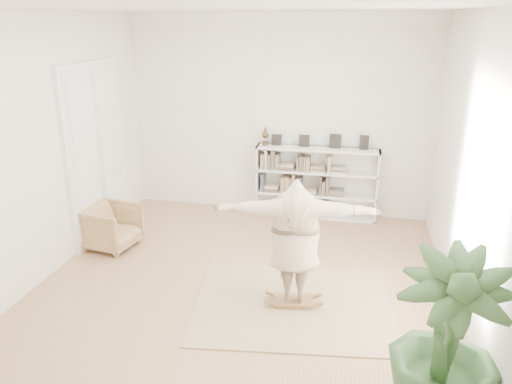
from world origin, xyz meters
TOP-DOWN VIEW (x-y plane):
  - floor at (0.00, 0.00)m, footprint 6.00×6.00m
  - room_shell at (0.00, 2.94)m, footprint 6.00×6.00m
  - doors at (-2.70, 1.30)m, footprint 0.09×1.78m
  - bookshelf at (0.74, 2.82)m, footprint 2.20×0.35m
  - armchair at (-2.30, 0.80)m, footprint 0.88×0.86m
  - rug at (0.77, -0.31)m, footprint 2.73×2.29m
  - rocker_board at (0.77, -0.31)m, footprint 0.54×0.36m
  - person at (0.77, -0.31)m, footprint 2.04×0.78m
  - houseplant at (2.30, -2.00)m, footprint 1.09×1.09m

SIDE VIEW (x-z plane):
  - floor at x=0.00m, z-range 0.00..0.00m
  - rug at x=0.77m, z-range 0.00..0.02m
  - rocker_board at x=0.77m, z-range 0.01..0.12m
  - armchair at x=-2.30m, z-range 0.00..0.70m
  - bookshelf at x=0.74m, z-range -0.18..1.46m
  - houseplant at x=2.30m, z-range 0.00..1.69m
  - person at x=0.77m, z-range 0.13..1.75m
  - doors at x=-2.70m, z-range -0.06..2.86m
  - room_shell at x=0.00m, z-range 0.51..6.51m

